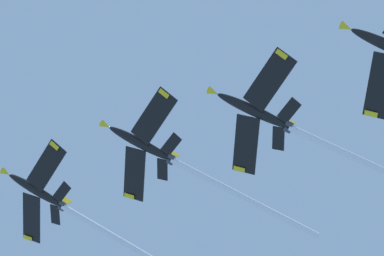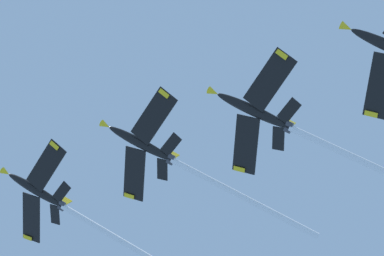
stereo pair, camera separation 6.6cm
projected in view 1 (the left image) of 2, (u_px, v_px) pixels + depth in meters
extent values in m
ellipsoid|color=black|center=(36.00, 190.00, 135.81)|extent=(9.93, 8.12, 6.73)
cone|color=yellow|center=(6.00, 173.00, 137.93)|extent=(2.30, 2.15, 1.80)
ellipsoid|color=black|center=(28.00, 184.00, 137.00)|extent=(2.91, 2.56, 2.09)
cube|color=black|center=(46.00, 166.00, 133.52)|extent=(6.59, 9.57, 1.83)
cube|color=yellow|center=(54.00, 146.00, 132.02)|extent=(1.80, 1.30, 0.93)
cube|color=black|center=(32.00, 218.00, 137.42)|extent=(9.09, 8.18, 1.83)
cube|color=yellow|center=(28.00, 238.00, 138.94)|extent=(1.58, 1.73, 0.93)
cube|color=black|center=(62.00, 192.00, 133.39)|extent=(2.77, 3.95, 0.97)
cube|color=black|center=(55.00, 215.00, 135.07)|extent=(3.91, 3.42, 0.97)
cube|color=yellow|center=(62.00, 201.00, 135.52)|extent=(2.83, 2.22, 3.59)
cylinder|color=#38383D|center=(62.00, 204.00, 133.72)|extent=(1.48, 1.40, 1.17)
cylinder|color=#38383D|center=(61.00, 208.00, 134.05)|extent=(1.48, 1.40, 1.17)
cylinder|color=white|center=(125.00, 243.00, 129.70)|extent=(19.36, 15.13, 12.88)
ellipsoid|color=black|center=(140.00, 143.00, 125.21)|extent=(10.03, 8.19, 6.43)
cone|color=yellow|center=(106.00, 125.00, 127.16)|extent=(2.29, 2.14, 1.78)
ellipsoid|color=black|center=(131.00, 137.00, 126.35)|extent=(2.92, 2.56, 2.03)
cube|color=black|center=(154.00, 116.00, 122.94)|extent=(6.63, 9.58, 1.74)
cube|color=yellow|center=(164.00, 94.00, 121.45)|extent=(1.81, 1.31, 0.89)
cube|color=black|center=(135.00, 174.00, 126.84)|extent=(9.11, 8.22, 1.74)
cube|color=yellow|center=(129.00, 196.00, 128.37)|extent=(1.59, 1.74, 0.89)
cube|color=black|center=(171.00, 144.00, 122.92)|extent=(2.79, 3.96, 0.92)
cube|color=black|center=(162.00, 169.00, 124.60)|extent=(3.92, 3.44, 0.92)
cube|color=yellow|center=(170.00, 154.00, 125.06)|extent=(2.79, 2.19, 3.56)
cylinder|color=#38383D|center=(172.00, 157.00, 123.27)|extent=(1.48, 1.39, 1.15)
cylinder|color=#38383D|center=(170.00, 162.00, 123.61)|extent=(1.48, 1.39, 1.15)
cylinder|color=white|center=(243.00, 197.00, 119.68)|extent=(19.14, 14.94, 11.90)
ellipsoid|color=black|center=(253.00, 110.00, 114.63)|extent=(9.92, 8.34, 6.45)
cone|color=yellow|center=(213.00, 92.00, 116.63)|extent=(2.28, 2.16, 1.78)
ellipsoid|color=black|center=(242.00, 104.00, 115.79)|extent=(2.90, 2.60, 2.03)
cube|color=black|center=(270.00, 80.00, 112.34)|extent=(6.76, 9.57, 1.75)
cube|color=yellow|center=(282.00, 54.00, 110.84)|extent=(1.81, 1.33, 0.89)
cube|color=black|center=(246.00, 145.00, 116.27)|extent=(9.17, 8.12, 1.75)
cube|color=yellow|center=(239.00, 169.00, 117.80)|extent=(1.57, 1.75, 0.89)
cube|color=black|center=(289.00, 111.00, 112.30)|extent=(2.84, 3.96, 0.93)
cube|color=black|center=(278.00, 138.00, 113.98)|extent=(3.93, 3.40, 0.93)
cube|color=yellow|center=(286.00, 122.00, 114.43)|extent=(2.76, 2.24, 3.57)
cylinder|color=#38383D|center=(290.00, 124.00, 112.65)|extent=(1.48, 1.40, 1.16)
cylinder|color=#38383D|center=(287.00, 130.00, 112.98)|extent=(1.48, 1.40, 1.16)
cylinder|color=white|center=(370.00, 165.00, 109.04)|extent=(18.53, 15.02, 11.75)
cone|color=yellow|center=(346.00, 27.00, 105.48)|extent=(2.29, 2.14, 1.78)
ellipsoid|color=black|center=(379.00, 41.00, 104.65)|extent=(2.93, 2.55, 2.05)
cube|color=black|center=(381.00, 86.00, 105.12)|extent=(9.07, 8.25, 1.77)
cube|color=yellow|center=(371.00, 114.00, 106.64)|extent=(1.59, 1.73, 0.91)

